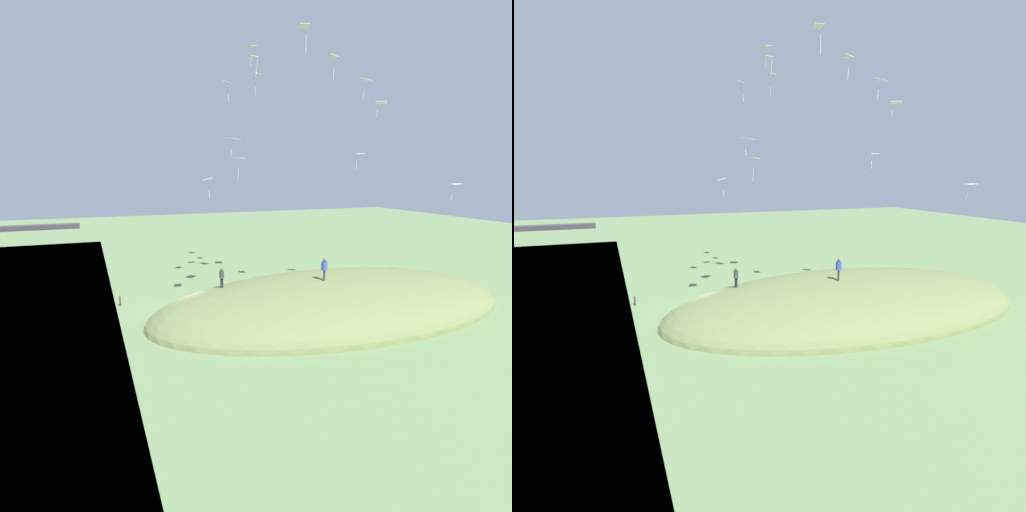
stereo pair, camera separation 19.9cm
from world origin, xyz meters
TOP-DOWN VIEW (x-y plane):
  - ground_plane at (0.00, 0.00)m, footprint 160.00×160.00m
  - grass_hill at (11.88, -3.80)m, footprint 31.04×16.17m
  - person_with_child at (10.24, -4.59)m, footprint 0.62×0.62m
  - person_near_shore at (2.83, -1.44)m, footprint 0.44×0.44m
  - kite_0 at (2.39, 0.50)m, footprint 1.05×1.29m
  - kite_1 at (10.67, 0.50)m, footprint 1.13×1.38m
  - kite_2 at (16.69, -2.09)m, footprint 1.13×1.07m
  - kite_3 at (8.86, 6.13)m, footprint 0.68×0.91m
  - kite_4 at (20.70, -6.74)m, footprint 1.02×1.18m
  - kite_5 at (9.04, 8.16)m, footprint 0.85×1.11m
  - kite_6 at (7.37, 3.33)m, footprint 1.07×0.92m
  - kite_7 at (7.68, 8.17)m, footprint 1.26×1.39m
  - kite_8 at (4.75, 1.15)m, footprint 1.44×1.43m
  - kite_9 at (11.24, -7.61)m, footprint 1.14×1.08m
  - kite_10 at (11.32, -3.04)m, footprint 0.74×1.01m
  - kite_11 at (14.95, -1.54)m, footprint 0.91×1.22m
  - kite_12 at (4.91, 2.72)m, footprint 1.03×1.09m
  - mooring_post at (-4.64, 3.42)m, footprint 0.14×0.14m

SIDE VIEW (x-z plane):
  - ground_plane at x=0.00m, z-range 0.00..0.00m
  - grass_hill at x=11.88m, z-range -2.77..2.77m
  - mooring_post at x=-4.64m, z-range 0.00..0.83m
  - person_near_shore at x=2.83m, z-range 2.31..3.89m
  - person_with_child at x=10.24m, z-range 2.95..4.70m
  - kite_4 at x=20.70m, z-range 9.42..10.79m
  - kite_0 at x=2.39m, z-range 9.74..11.26m
  - kite_7 at x=7.68m, z-range 11.19..13.47m
  - kite_11 at x=14.95m, z-range 11.93..13.22m
  - kite_8 at x=4.75m, z-range 13.02..14.43m
  - kite_2 at x=16.69m, z-range 16.12..17.32m
  - kite_9 at x=11.24m, z-range 16.37..17.74m
  - kite_12 at x=4.91m, z-range 17.46..19.06m
  - kite_10 at x=11.32m, z-range 18.65..20.36m
  - kite_3 at x=8.86m, z-range 18.79..20.80m
  - kite_6 at x=7.37m, z-range 19.81..21.47m
  - kite_1 at x=10.67m, z-range 21.52..23.65m
  - kite_5 at x=9.04m, z-range 21.91..23.66m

